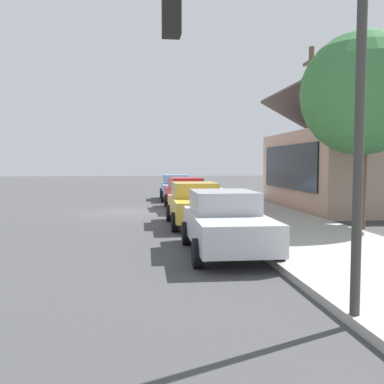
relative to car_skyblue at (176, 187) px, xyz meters
name	(u,v)px	position (x,y,z in m)	size (l,w,h in m)	color
ground_plane	(129,212)	(6.74, -2.80, -0.81)	(120.00, 120.00, 0.00)	#424244
sidewalk_curb	(244,209)	(6.74, 2.80, -0.73)	(60.00, 4.20, 0.16)	#A3A099
car_skyblue	(176,187)	(0.00, 0.00, 0.00)	(4.50, 2.01, 1.59)	#8CB7E0
car_cherry	(186,193)	(5.74, 0.06, 0.00)	(4.94, 2.08, 1.59)	red
car_mustard	(196,204)	(11.35, -0.18, 0.00)	(4.32, 2.04, 1.59)	gold
car_silver	(226,222)	(16.39, -0.05, 0.00)	(4.40, 2.07, 1.59)	silver
storefront_building	(364,168)	(6.34, 9.18, 1.28)	(9.72, 8.29, 6.15)	tan
shade_tree	(362,94)	(12.87, 5.47, 3.90)	(4.28, 4.28, 6.88)	brown
traffic_light_main	(286,76)	(21.46, -0.26, 2.68)	(0.37, 2.79, 5.20)	#383833
utility_pole_wooden	(310,128)	(8.49, 5.40, 3.11)	(1.80, 0.24, 7.50)	brown
fire_hydrant_red	(212,199)	(5.71, 1.40, -0.32)	(0.22, 0.22, 0.71)	red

